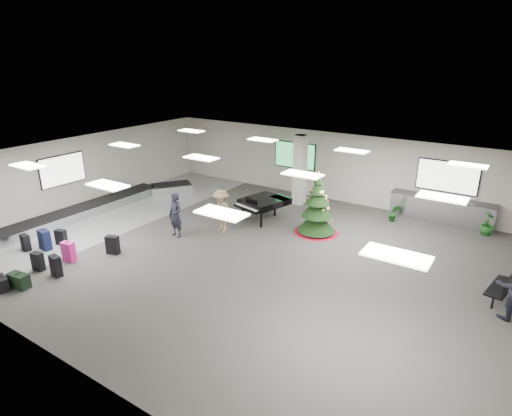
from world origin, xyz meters
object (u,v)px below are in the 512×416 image
Objects in this scene: baggage_carousel at (102,206)px; traveler_a at (176,215)px; pink_suitcase at (68,252)px; bench at (505,285)px; potted_plant_right at (488,223)px; traveler_b at (221,211)px; grand_piano at (262,202)px; potted_plant_left at (393,213)px; christmas_tree at (317,212)px; service_counter at (441,210)px.

traveler_a is at bearing -3.22° from baggage_carousel.
pink_suitcase is 0.46× the size of bench.
traveler_a is at bearing -145.84° from potted_plant_right.
potted_plant_right is (8.70, 5.40, -0.40)m from traveler_b.
potted_plant_right reaches higher than baggage_carousel.
traveler_b reaches higher than traveler_a.
pink_suitcase is 0.32× the size of grand_piano.
potted_plant_left is (11.20, 5.80, 0.16)m from baggage_carousel.
baggage_carousel is at bearing -162.73° from traveler_b.
grand_piano is (-2.49, 0.01, -0.09)m from christmas_tree.
pink_suitcase is 0.41× the size of traveler_a.
grand_piano is (3.38, 6.79, 0.43)m from pink_suitcase.
christmas_tree is at bearing 14.00° from grand_piano.
service_counter reaches higher than baggage_carousel.
traveler_a is at bearing -142.85° from christmas_tree.
grand_piano is 9.18m from bench.
baggage_carousel is 7.22m from grand_piano.
grand_piano reaches higher than baggage_carousel.
baggage_carousel is 9.54m from christmas_tree.
bench is at bearing -62.56° from service_counter.
traveler_b is at bearing -148.17° from potted_plant_right.
christmas_tree reaches higher than potted_plant_left.
christmas_tree is 2.71× the size of potted_plant_right.
potted_plant_right is (11.44, 10.22, 0.12)m from pink_suitcase.
traveler_b is at bearing -137.91° from potted_plant_left.
service_counter is at bearing 29.67° from potted_plant_left.
grand_piano is 1.27× the size of traveler_b.
potted_plant_left is (2.16, 2.82, -0.48)m from christmas_tree.
christmas_tree is (-3.80, -3.75, 0.31)m from service_counter.
potted_plant_left is 3.48m from potted_plant_right.
service_counter is 4.40× the size of potted_plant_right.
potted_plant_right is at bearing 37.32° from grand_piano.
traveler_b is 2.32× the size of potted_plant_left.
potted_plant_left is (8.02, 9.59, 0.03)m from pink_suitcase.
service_counter is 2.36× the size of traveler_a.
traveler_a is at bearing -124.50° from traveler_b.
potted_plant_left is at bearing -169.57° from potted_plant_right.
bench is (6.56, -1.55, -0.33)m from christmas_tree.
pink_suitcase is 0.76× the size of potted_plant_right.
bench is 5.10m from potted_plant_right.
service_counter is at bearing 44.63° from christmas_tree.
pink_suitcase is (-9.66, -10.53, -0.21)m from service_counter.
potted_plant_right is (1.78, -0.31, -0.09)m from service_counter.
service_counter is 2.65× the size of bench.
potted_plant_left reaches higher than pink_suitcase.
baggage_carousel is 4.80m from traveler_a.
traveler_b reaches higher than potted_plant_left.
traveler_a is (4.75, -0.27, 0.65)m from baggage_carousel.
service_counter is 8.98m from traveler_b.
grand_piano reaches higher than pink_suitcase.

